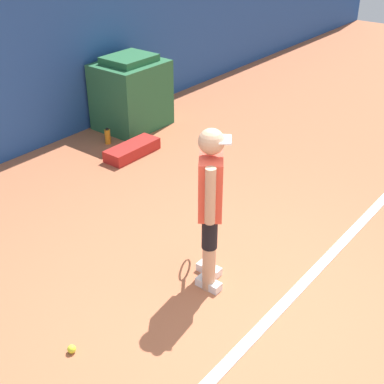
{
  "coord_description": "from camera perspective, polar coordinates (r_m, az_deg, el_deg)",
  "views": [
    {
      "loc": [
        -2.97,
        -1.88,
        3.17
      ],
      "look_at": [
        0.21,
        0.64,
        0.87
      ],
      "focal_mm": 50.0,
      "sensor_mm": 36.0,
      "label": 1
    }
  ],
  "objects": [
    {
      "name": "tennis_player",
      "position": [
        4.59,
        1.97,
        -1.08
      ],
      "size": [
        0.79,
        0.61,
        1.52
      ],
      "rotation": [
        0.0,
        0.0,
        0.62
      ],
      "color": "tan",
      "rests_on": "ground_plane"
    },
    {
      "name": "ground_plane",
      "position": [
        4.73,
        4.68,
        -12.65
      ],
      "size": [
        24.0,
        24.0,
        0.0
      ],
      "primitive_type": "plane",
      "color": "#B76642"
    },
    {
      "name": "covered_chair",
      "position": [
        8.18,
        -6.5,
        10.4
      ],
      "size": [
        0.99,
        0.83,
        1.09
      ],
      "color": "#28663D",
      "rests_on": "ground_plane"
    },
    {
      "name": "court_baseline",
      "position": [
        4.63,
        7.59,
        -13.96
      ],
      "size": [
        21.6,
        0.1,
        0.01
      ],
      "color": "white",
      "rests_on": "ground_plane"
    },
    {
      "name": "equipment_bag",
      "position": [
        7.36,
        -6.39,
        4.49
      ],
      "size": [
        0.82,
        0.31,
        0.16
      ],
      "color": "#B2231E",
      "rests_on": "ground_plane"
    },
    {
      "name": "water_bottle",
      "position": [
        7.76,
        -8.99,
        5.87
      ],
      "size": [
        0.08,
        0.08,
        0.23
      ],
      "color": "orange",
      "rests_on": "ground_plane"
    },
    {
      "name": "tennis_ball",
      "position": [
        4.47,
        -12.72,
        -16.03
      ],
      "size": [
        0.07,
        0.07,
        0.07
      ],
      "color": "#D1E533",
      "rests_on": "ground_plane"
    }
  ]
}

